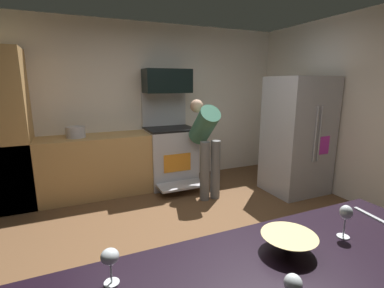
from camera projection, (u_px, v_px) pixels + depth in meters
The scene contains 15 objects.
ground_plane at pixel (202, 252), 2.81m from camera, with size 5.20×4.80×0.02m, color brown.
wall_back at pixel (142, 105), 4.61m from camera, with size 5.20×0.12×2.60m, color silver.
wall_right at pixel (383, 112), 3.52m from camera, with size 0.12×4.80×2.60m, color silver.
lower_cabinet_run at pixel (90, 166), 4.12m from camera, with size 2.40×0.60×0.90m, color tan.
cabinet_column at pixel (5, 131), 3.60m from camera, with size 0.60×0.60×2.10m, color tan.
oven_range at pixel (170, 154), 4.59m from camera, with size 0.76×0.99×1.50m.
microwave at pixel (167, 81), 4.42m from camera, with size 0.74×0.38×0.37m, color black.
refrigerator at pixel (297, 136), 4.21m from camera, with size 0.85×0.75×1.76m.
person_cook at pixel (206, 140), 4.05m from camera, with size 0.31×0.67×1.42m.
mixing_bowl_small at pixel (288, 243), 1.29m from camera, with size 0.26×0.26×0.08m, color #DEC477.
wine_glass_near at pixel (293, 286), 0.92m from camera, with size 0.06×0.06×0.15m.
wine_glass_mid at pixel (346, 214), 1.38m from camera, with size 0.06×0.06×0.17m.
wine_glass_far at pixel (110, 258), 1.06m from camera, with size 0.07×0.07×0.15m.
knife_chef at pixel (377, 219), 1.59m from camera, with size 0.30×0.02×0.01m, color #B7BABF.
stock_pot at pixel (76, 132), 3.95m from camera, with size 0.27×0.27×0.16m, color silver.
Camera 1 is at (-1.10, -2.25, 1.67)m, focal length 26.00 mm.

